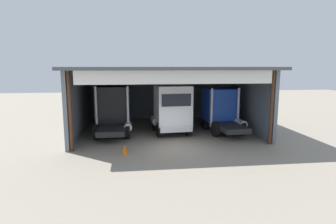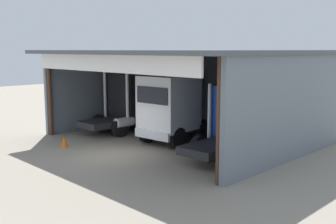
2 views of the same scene
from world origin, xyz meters
name	(u,v)px [view 1 (image 1 of 2)]	position (x,y,z in m)	size (l,w,h in m)	color
ground_plane	(176,148)	(0.00, 0.00, 0.00)	(80.00, 80.00, 0.00)	gray
workshop_shed	(164,85)	(0.00, 6.07, 3.52)	(13.64, 11.71, 5.01)	slate
truck_black_left_bay	(113,109)	(-4.03, 4.34, 1.87)	(2.63, 4.89, 3.65)	black
truck_white_center_left_bay	(172,109)	(0.26, 3.66, 1.95)	(2.83, 4.75, 3.67)	white
truck_blue_center_bay	(221,109)	(4.24, 4.23, 1.72)	(2.69, 5.22, 3.44)	#1E47B7
oil_drum	(186,114)	(2.50, 9.80, 0.46)	(0.58, 0.58, 0.91)	gold
tool_cart	(176,116)	(1.36, 8.64, 0.50)	(0.90, 0.60, 1.00)	red
traffic_cone	(125,150)	(-3.11, -0.85, 0.28)	(0.36, 0.36, 0.56)	orange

